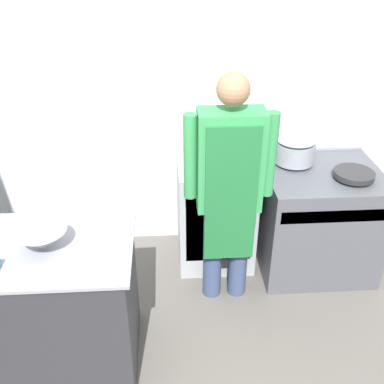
{
  "coord_description": "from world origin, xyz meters",
  "views": [
    {
      "loc": [
        -0.05,
        -1.54,
        2.46
      ],
      "look_at": [
        0.11,
        1.02,
        0.95
      ],
      "focal_mm": 42.0,
      "sensor_mm": 36.0,
      "label": 1
    }
  ],
  "objects_px": {
    "fridge_unit": "(215,212)",
    "stock_pot": "(295,149)",
    "saute_pan": "(354,174)",
    "person_cook": "(229,183)",
    "stove": "(316,218)",
    "mixing_bowl": "(42,239)"
  },
  "relations": [
    {
      "from": "fridge_unit",
      "to": "mixing_bowl",
      "type": "height_order",
      "value": "mixing_bowl"
    },
    {
      "from": "fridge_unit",
      "to": "saute_pan",
      "type": "relative_size",
      "value": 3.02
    },
    {
      "from": "fridge_unit",
      "to": "stove",
      "type": "bearing_deg",
      "value": -8.98
    },
    {
      "from": "stock_pot",
      "to": "mixing_bowl",
      "type": "bearing_deg",
      "value": -148.57
    },
    {
      "from": "stove",
      "to": "stock_pot",
      "type": "distance_m",
      "value": 0.61
    },
    {
      "from": "stock_pot",
      "to": "saute_pan",
      "type": "distance_m",
      "value": 0.47
    },
    {
      "from": "stove",
      "to": "stock_pot",
      "type": "relative_size",
      "value": 2.91
    },
    {
      "from": "mixing_bowl",
      "to": "saute_pan",
      "type": "relative_size",
      "value": 0.99
    },
    {
      "from": "mixing_bowl",
      "to": "person_cook",
      "type": "bearing_deg",
      "value": 26.56
    },
    {
      "from": "stove",
      "to": "person_cook",
      "type": "bearing_deg",
      "value": -156.46
    },
    {
      "from": "person_cook",
      "to": "stove",
      "type": "bearing_deg",
      "value": 23.54
    },
    {
      "from": "person_cook",
      "to": "saute_pan",
      "type": "bearing_deg",
      "value": 11.93
    },
    {
      "from": "fridge_unit",
      "to": "mixing_bowl",
      "type": "distance_m",
      "value": 1.59
    },
    {
      "from": "fridge_unit",
      "to": "stock_pot",
      "type": "distance_m",
      "value": 0.82
    },
    {
      "from": "stock_pot",
      "to": "saute_pan",
      "type": "height_order",
      "value": "stock_pot"
    },
    {
      "from": "fridge_unit",
      "to": "stock_pot",
      "type": "xyz_separation_m",
      "value": [
        0.61,
        0.01,
        0.55
      ]
    },
    {
      "from": "saute_pan",
      "to": "person_cook",
      "type": "bearing_deg",
      "value": -168.07
    },
    {
      "from": "person_cook",
      "to": "fridge_unit",
      "type": "bearing_deg",
      "value": 93.55
    },
    {
      "from": "stove",
      "to": "person_cook",
      "type": "distance_m",
      "value": 1.01
    },
    {
      "from": "stock_pot",
      "to": "fridge_unit",
      "type": "bearing_deg",
      "value": -178.87
    },
    {
      "from": "saute_pan",
      "to": "mixing_bowl",
      "type": "bearing_deg",
      "value": -159.83
    },
    {
      "from": "saute_pan",
      "to": "fridge_unit",
      "type": "bearing_deg",
      "value": 164.96
    }
  ]
}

